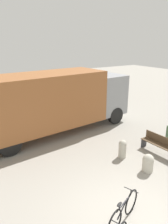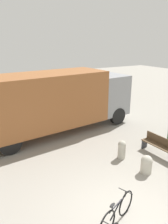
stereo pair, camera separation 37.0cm
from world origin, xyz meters
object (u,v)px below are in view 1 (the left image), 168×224
Objects in this scene: bollard_near_bench at (148,163)px; bollard_far_bench at (122,148)px; delivery_truck at (52,101)px; bicycle_middle at (123,212)px; park_bench at (162,145)px.

bollard_near_bench is 0.89× the size of bollard_far_bench.
delivery_truck is 5.62× the size of bicycle_middle.
delivery_truck is 5.81m from bollard_near_bench.
delivery_truck is at bearing 30.33° from park_bench.
bollard_far_bench is at bearing -75.87° from delivery_truck.
bicycle_middle is at bearing -103.52° from delivery_truck.
delivery_truck is at bearing 60.51° from bicycle_middle.
park_bench reaches higher than bollard_near_bench.
bicycle_middle is 2.93m from bollard_near_bench.
bollard_far_bench is at bearing 64.46° from park_bench.
park_bench is at bearing -23.46° from bollard_far_bench.
bollard_near_bench is at bearing -85.31° from bollard_far_bench.
bicycle_middle is (-1.08, -6.84, -1.44)m from delivery_truck.
delivery_truck is at bearing 105.39° from bollard_near_bench.
park_bench is 1.18× the size of bicycle_middle.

